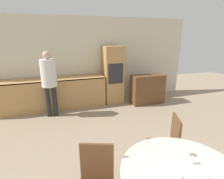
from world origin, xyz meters
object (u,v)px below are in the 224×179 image
object	(u,v)px
person_standing	(49,77)
bowl_centre	(200,177)
oven_unit	(113,75)
cup	(187,152)
sideboard	(147,89)
bowl_near	(174,177)
chair_far_right	(168,142)

from	to	relation	value
person_standing	bowl_centre	world-z (taller)	person_standing
oven_unit	cup	bearing A→B (deg)	-95.67
oven_unit	cup	xyz separation A→B (m)	(-0.37, -3.76, -0.10)
sideboard	cup	xyz separation A→B (m)	(-1.35, -3.28, 0.33)
oven_unit	person_standing	world-z (taller)	oven_unit
bowl_near	sideboard	bearing A→B (deg)	64.15
cup	bowl_centre	world-z (taller)	cup
chair_far_right	bowl_centre	bearing A→B (deg)	2.06
bowl_centre	chair_far_right	bearing A→B (deg)	70.34
chair_far_right	cup	xyz separation A→B (m)	(-0.20, -0.59, 0.28)
sideboard	chair_far_right	bearing A→B (deg)	-113.15
chair_far_right	bowl_near	bearing A→B (deg)	-12.03
bowl_near	bowl_centre	distance (m)	0.24
oven_unit	cup	size ratio (longest dim) A/B	21.59
sideboard	chair_far_right	distance (m)	2.93
sideboard	bowl_centre	world-z (taller)	sideboard
person_standing	bowl_near	bearing A→B (deg)	-71.81
bowl_centre	sideboard	bearing A→B (deg)	67.72
cup	oven_unit	bearing A→B (deg)	84.33
person_standing	bowl_centre	size ratio (longest dim) A/B	10.81
bowl_near	person_standing	bearing A→B (deg)	108.19
cup	bowl_centre	bearing A→B (deg)	-110.85
sideboard	bowl_near	size ratio (longest dim) A/B	7.75
bowl_centre	person_standing	bearing A→B (deg)	111.18
chair_far_right	cup	size ratio (longest dim) A/B	11.17
sideboard	bowl_centre	bearing A→B (deg)	-112.28
bowl_near	oven_unit	bearing A→B (deg)	79.71
oven_unit	bowl_centre	world-z (taller)	oven_unit
sideboard	person_standing	world-z (taller)	person_standing
chair_far_right	bowl_near	world-z (taller)	chair_far_right
sideboard	bowl_near	world-z (taller)	sideboard
chair_far_right	person_standing	xyz separation A→B (m)	(-1.69, 2.63, 0.54)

